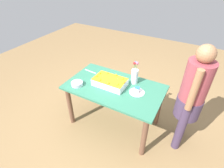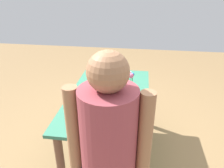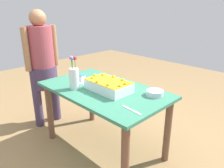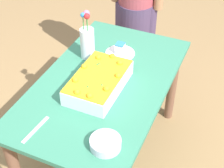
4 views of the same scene
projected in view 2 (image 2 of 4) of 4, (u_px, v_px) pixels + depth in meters
ground_plane at (109, 151)px, 2.47m from camera, size 8.00×8.00×0.00m
dining_table at (109, 106)px, 2.21m from camera, size 1.35×0.78×0.72m
sheet_cake at (110, 87)px, 2.20m from camera, size 0.45×0.27×0.13m
serving_plate_with_slice at (106, 112)px, 1.85m from camera, size 0.21×0.21×0.08m
cake_knife at (129, 75)px, 2.60m from camera, size 0.22×0.04×0.00m
flower_vase at (130, 95)px, 1.89m from camera, size 0.10×0.10×0.34m
fruit_bowl at (96, 73)px, 2.60m from camera, size 0.16×0.16×0.05m
person_standing at (109, 161)px, 1.21m from camera, size 0.31×0.45×1.49m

